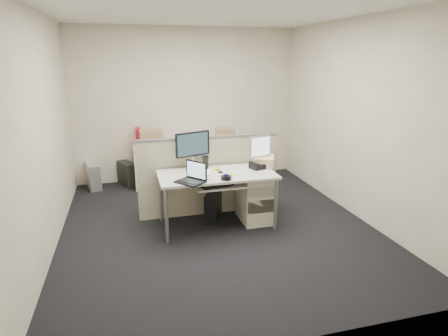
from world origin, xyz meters
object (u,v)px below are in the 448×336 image
object	(u,v)px
desk	(217,178)
laptop	(190,173)
desk_phone	(258,166)
monitor_main	(193,150)

from	to	relation	value
desk	laptop	xyz separation A→B (m)	(-0.40, -0.28, 0.19)
desk	laptop	size ratio (longest dim) A/B	4.68
desk_phone	monitor_main	bearing A→B (deg)	146.00
laptop	monitor_main	bearing A→B (deg)	127.50
desk	monitor_main	distance (m)	0.51
laptop	desk_phone	size ratio (longest dim) A/B	1.53
desk_phone	laptop	bearing A→B (deg)	-178.38
desk	desk_phone	size ratio (longest dim) A/B	7.17
laptop	desk_phone	xyz separation A→B (m)	(1.00, 0.36, -0.09)
monitor_main	laptop	bearing A→B (deg)	-123.86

